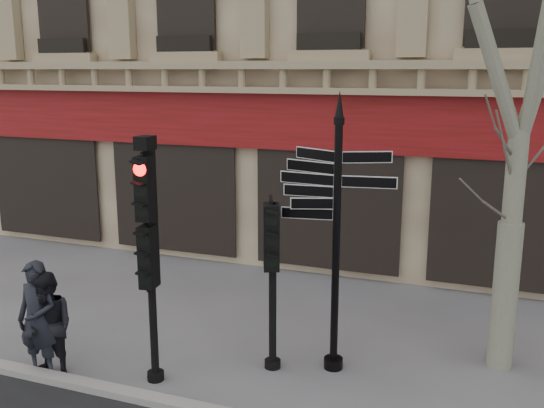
{
  "coord_description": "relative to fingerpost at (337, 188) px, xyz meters",
  "views": [
    {
      "loc": [
        3.59,
        -8.25,
        4.76
      ],
      "look_at": [
        0.26,
        0.6,
        2.65
      ],
      "focal_mm": 40.0,
      "sensor_mm": 36.0,
      "label": 1
    }
  ],
  "objects": [
    {
      "name": "ground",
      "position": [
        -1.34,
        -0.57,
        -3.0
      ],
      "size": [
        80.0,
        80.0,
        0.0
      ],
      "primitive_type": "plane",
      "color": "#5C5C61",
      "rests_on": "ground"
    },
    {
      "name": "fingerpost",
      "position": [
        0.0,
        0.0,
        0.0
      ],
      "size": [
        1.9,
        1.9,
        4.46
      ],
      "rotation": [
        0.0,
        0.0,
        -0.02
      ],
      "color": "black",
      "rests_on": "ground"
    },
    {
      "name": "traffic_signal_main",
      "position": [
        -2.5,
        -1.36,
        -0.58
      ],
      "size": [
        0.45,
        0.35,
        3.83
      ],
      "rotation": [
        0.0,
        0.0,
        0.12
      ],
      "color": "black",
      "rests_on": "ground"
    },
    {
      "name": "traffic_signal_secondary",
      "position": [
        -0.93,
        -0.33,
        -1.08
      ],
      "size": [
        0.55,
        0.48,
        2.75
      ],
      "rotation": [
        0.0,
        0.0,
        0.4
      ],
      "color": "black",
      "rests_on": "ground"
    },
    {
      "name": "pedestrian_a",
      "position": [
        -4.27,
        -1.87,
        -2.05
      ],
      "size": [
        0.7,
        0.47,
        1.89
      ],
      "primitive_type": "imported",
      "rotation": [
        0.0,
        0.0,
        0.03
      ],
      "color": "black",
      "rests_on": "ground"
    },
    {
      "name": "pedestrian_b",
      "position": [
        -4.08,
        -1.85,
        -2.14
      ],
      "size": [
        0.92,
        0.76,
        1.72
      ],
      "primitive_type": "imported",
      "rotation": [
        0.0,
        0.0,
        -0.13
      ],
      "color": "black",
      "rests_on": "ground"
    }
  ]
}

